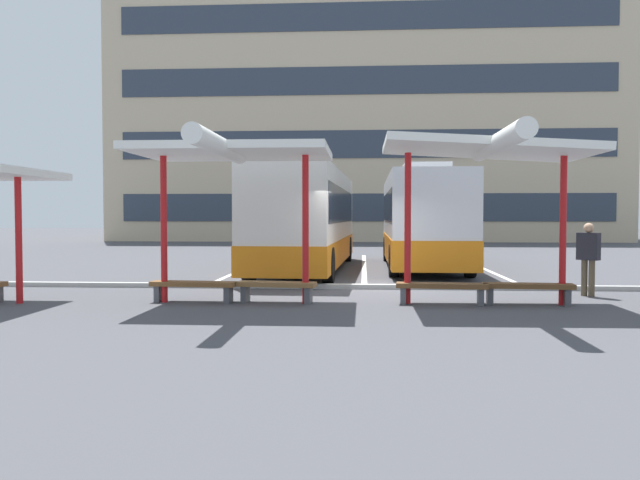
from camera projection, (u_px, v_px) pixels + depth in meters
The scene contains 15 objects.
ground_plane at pixel (364, 289), 16.43m from camera, with size 160.00×160.00×0.00m, color #47474C.
terminal_building at pixel (364, 127), 52.23m from camera, with size 37.97×12.98×20.73m.
coach_bus_0 at pixel (308, 220), 22.30m from camera, with size 2.90×11.97×3.70m.
coach_bus_1 at pixel (422, 222), 23.15m from camera, with size 2.67×10.31×3.60m.
lane_stripe_0 at pixel (250, 266), 23.89m from camera, with size 0.16×14.00×0.01m, color white.
lane_stripe_1 at pixel (364, 267), 23.61m from camera, with size 0.16×14.00×0.01m, color white.
lane_stripe_2 at pixel (481, 268), 23.33m from camera, with size 0.16×14.00×0.01m, color white.
waiting_shelter_1 at pixel (231, 154), 13.51m from camera, with size 4.06×4.91×3.38m.
bench_1 at pixel (193, 287), 13.97m from camera, with size 1.89×0.57×0.45m.
bench_2 at pixel (277, 287), 13.90m from camera, with size 1.73×0.62×0.45m.
waiting_shelter_2 at pixel (488, 151), 13.28m from camera, with size 4.22×4.93×3.47m.
bench_3 at pixel (442, 288), 13.62m from camera, with size 1.93×0.58×0.45m.
bench_4 at pixel (528, 289), 13.57m from camera, with size 1.89×0.57×0.45m.
platform_kerb at pixel (364, 287), 16.54m from camera, with size 44.00×0.24×0.12m, color #ADADA8.
waiting_passenger_0 at pixel (588, 254), 15.01m from camera, with size 0.51×0.49×1.70m.
Camera 1 is at (-0.04, -16.41, 1.87)m, focal length 36.40 mm.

